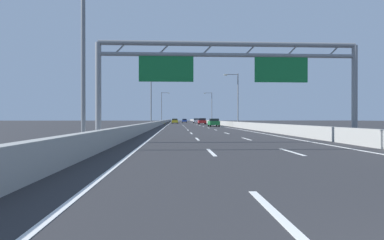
{
  "coord_description": "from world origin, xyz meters",
  "views": [
    {
      "loc": [
        -3.36,
        -1.4,
        1.5
      ],
      "look_at": [
        0.93,
        82.35,
        1.09
      ],
      "focal_mm": 29.75,
      "sensor_mm": 36.0,
      "label": 1
    }
  ],
  "objects_px": {
    "streetlamp_left_far": "(162,106)",
    "orange_car": "(175,121)",
    "black_car": "(174,121)",
    "sign_gantry": "(228,66)",
    "streetlamp_left_near": "(88,35)",
    "streetlamp_right_mid": "(237,97)",
    "green_car": "(214,122)",
    "blue_car": "(184,121)",
    "red_car": "(202,121)",
    "streetlamp_right_far": "(211,106)",
    "streetlamp_left_mid": "(152,96)",
    "white_car": "(196,121)",
    "yellow_car": "(175,121)"
  },
  "relations": [
    {
      "from": "streetlamp_left_far",
      "to": "orange_car",
      "type": "bearing_deg",
      "value": 78.68
    },
    {
      "from": "streetlamp_left_far",
      "to": "black_car",
      "type": "xyz_separation_m",
      "value": [
        3.63,
        13.41,
        -4.68
      ]
    },
    {
      "from": "sign_gantry",
      "to": "streetlamp_left_near",
      "type": "xyz_separation_m",
      "value": [
        -7.39,
        -4.75,
        0.57
      ]
    },
    {
      "from": "streetlamp_right_mid",
      "to": "green_car",
      "type": "bearing_deg",
      "value": 148.84
    },
    {
      "from": "blue_car",
      "to": "red_car",
      "type": "bearing_deg",
      "value": -84.48
    },
    {
      "from": "sign_gantry",
      "to": "streetlamp_right_far",
      "type": "bearing_deg",
      "value": 84.42
    },
    {
      "from": "streetlamp_left_mid",
      "to": "black_car",
      "type": "height_order",
      "value": "streetlamp_left_mid"
    },
    {
      "from": "streetlamp_left_near",
      "to": "black_car",
      "type": "bearing_deg",
      "value": 87.82
    },
    {
      "from": "orange_car",
      "to": "white_car",
      "type": "bearing_deg",
      "value": -59.92
    },
    {
      "from": "streetlamp_left_mid",
      "to": "orange_car",
      "type": "relative_size",
      "value": 2.09
    },
    {
      "from": "red_car",
      "to": "streetlamp_left_far",
      "type": "bearing_deg",
      "value": 124.8
    },
    {
      "from": "streetlamp_left_near",
      "to": "blue_car",
      "type": "height_order",
      "value": "streetlamp_left_near"
    },
    {
      "from": "yellow_car",
      "to": "red_car",
      "type": "height_order",
      "value": "red_car"
    },
    {
      "from": "streetlamp_left_near",
      "to": "black_car",
      "type": "distance_m",
      "value": 95.51
    },
    {
      "from": "yellow_car",
      "to": "orange_car",
      "type": "bearing_deg",
      "value": 89.66
    },
    {
      "from": "streetlamp_left_near",
      "to": "white_car",
      "type": "xyz_separation_m",
      "value": [
        10.88,
        89.78,
        -4.61
      ]
    },
    {
      "from": "streetlamp_left_mid",
      "to": "green_car",
      "type": "xyz_separation_m",
      "value": [
        11.11,
        2.31,
        -4.64
      ]
    },
    {
      "from": "streetlamp_right_mid",
      "to": "streetlamp_right_far",
      "type": "bearing_deg",
      "value": 90.0
    },
    {
      "from": "yellow_car",
      "to": "white_car",
      "type": "xyz_separation_m",
      "value": [
        7.06,
        11.62,
        0.04
      ]
    },
    {
      "from": "streetlamp_left_mid",
      "to": "streetlamp_right_far",
      "type": "xyz_separation_m",
      "value": [
        14.93,
        40.96,
        0.0
      ]
    },
    {
      "from": "streetlamp_left_mid",
      "to": "red_car",
      "type": "relative_size",
      "value": 2.13
    },
    {
      "from": "sign_gantry",
      "to": "yellow_car",
      "type": "relative_size",
      "value": 3.8
    },
    {
      "from": "streetlamp_left_far",
      "to": "orange_car",
      "type": "distance_m",
      "value": 20.74
    },
    {
      "from": "streetlamp_right_far",
      "to": "black_car",
      "type": "distance_m",
      "value": 18.16
    },
    {
      "from": "streetlamp_right_mid",
      "to": "white_car",
      "type": "relative_size",
      "value": 2.26
    },
    {
      "from": "streetlamp_left_far",
      "to": "red_car",
      "type": "distance_m",
      "value": 19.59
    },
    {
      "from": "streetlamp_right_far",
      "to": "white_car",
      "type": "height_order",
      "value": "streetlamp_right_far"
    },
    {
      "from": "sign_gantry",
      "to": "blue_car",
      "type": "height_order",
      "value": "sign_gantry"
    },
    {
      "from": "streetlamp_left_near",
      "to": "blue_car",
      "type": "relative_size",
      "value": 2.05
    },
    {
      "from": "sign_gantry",
      "to": "blue_car",
      "type": "xyz_separation_m",
      "value": [
        -0.07,
        98.14,
        -4.11
      ]
    },
    {
      "from": "blue_car",
      "to": "black_car",
      "type": "xyz_separation_m",
      "value": [
        -3.7,
        -7.57,
        0.0
      ]
    },
    {
      "from": "streetlamp_left_mid",
      "to": "black_car",
      "type": "relative_size",
      "value": 2.25
    },
    {
      "from": "streetlamp_left_mid",
      "to": "red_car",
      "type": "xyz_separation_m",
      "value": [
        10.87,
        25.32,
        -4.61
      ]
    },
    {
      "from": "streetlamp_left_far",
      "to": "streetlamp_left_near",
      "type": "bearing_deg",
      "value": -90.0
    },
    {
      "from": "green_car",
      "to": "blue_car",
      "type": "xyz_separation_m",
      "value": [
        -3.78,
        59.63,
        -0.05
      ]
    },
    {
      "from": "red_car",
      "to": "orange_car",
      "type": "relative_size",
      "value": 0.98
    },
    {
      "from": "red_car",
      "to": "orange_car",
      "type": "height_order",
      "value": "red_car"
    },
    {
      "from": "streetlamp_left_far",
      "to": "sign_gantry",
      "type": "bearing_deg",
      "value": -84.53
    },
    {
      "from": "streetlamp_left_mid",
      "to": "red_car",
      "type": "height_order",
      "value": "streetlamp_left_mid"
    },
    {
      "from": "streetlamp_right_far",
      "to": "red_car",
      "type": "height_order",
      "value": "streetlamp_right_far"
    },
    {
      "from": "streetlamp_right_mid",
      "to": "yellow_car",
      "type": "xyz_separation_m",
      "value": [
        -11.1,
        37.2,
        -4.64
      ]
    },
    {
      "from": "red_car",
      "to": "orange_car",
      "type": "bearing_deg",
      "value": 101.02
    },
    {
      "from": "streetlamp_left_mid",
      "to": "blue_car",
      "type": "relative_size",
      "value": 2.05
    },
    {
      "from": "streetlamp_left_far",
      "to": "orange_car",
      "type": "relative_size",
      "value": 2.09
    },
    {
      "from": "streetlamp_left_far",
      "to": "green_car",
      "type": "distance_m",
      "value": 40.48
    },
    {
      "from": "yellow_car",
      "to": "streetlamp_left_near",
      "type": "bearing_deg",
      "value": -92.8
    },
    {
      "from": "sign_gantry",
      "to": "streetlamp_left_far",
      "type": "bearing_deg",
      "value": 95.47
    },
    {
      "from": "streetlamp_left_mid",
      "to": "streetlamp_right_mid",
      "type": "bearing_deg",
      "value": 0.0
    },
    {
      "from": "sign_gantry",
      "to": "streetlamp_right_mid",
      "type": "relative_size",
      "value": 1.75
    },
    {
      "from": "streetlamp_right_far",
      "to": "green_car",
      "type": "relative_size",
      "value": 2.11
    }
  ]
}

